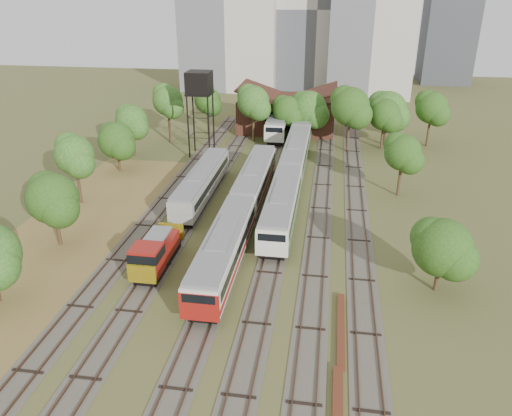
% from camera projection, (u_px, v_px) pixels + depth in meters
% --- Properties ---
extents(ground, '(240.00, 240.00, 0.00)m').
position_uv_depth(ground, '(221.00, 349.00, 34.55)').
color(ground, '#475123').
rests_on(ground, ground).
extents(dry_grass_patch, '(14.00, 60.00, 0.04)m').
position_uv_depth(dry_grass_patch, '(42.00, 269.00, 44.25)').
color(dry_grass_patch, brown).
rests_on(dry_grass_patch, ground).
extents(tracks, '(24.60, 80.00, 0.19)m').
position_uv_depth(tracks, '(262.00, 205.00, 57.16)').
color(tracks, '#4C473D').
rests_on(tracks, ground).
extents(railcar_red_set, '(2.97, 34.58, 3.67)m').
position_uv_depth(railcar_red_set, '(242.00, 210.00, 51.26)').
color(railcar_red_set, black).
rests_on(railcar_red_set, ground).
extents(railcar_green_set, '(3.00, 52.08, 3.71)m').
position_uv_depth(railcar_green_set, '(295.00, 155.00, 67.66)').
color(railcar_green_set, black).
rests_on(railcar_green_set, ground).
extents(railcar_rear, '(3.12, 16.08, 3.86)m').
position_uv_depth(railcar_rear, '(280.00, 122.00, 83.52)').
color(railcar_rear, black).
rests_on(railcar_rear, ground).
extents(shunter_locomotive, '(2.48, 8.10, 3.25)m').
position_uv_depth(shunter_locomotive, '(155.00, 254.00, 43.60)').
color(shunter_locomotive, black).
rests_on(shunter_locomotive, ground).
extents(old_grey_coach, '(2.75, 18.00, 3.39)m').
position_uv_depth(old_grey_coach, '(202.00, 183.00, 58.44)').
color(old_grey_coach, black).
rests_on(old_grey_coach, ground).
extents(water_tower, '(3.50, 3.50, 12.08)m').
position_uv_depth(water_tower, '(199.00, 85.00, 69.93)').
color(water_tower, black).
rests_on(water_tower, ground).
extents(rail_pile_far, '(0.54, 8.62, 0.28)m').
position_uv_depth(rail_pile_far, '(341.00, 328.00, 36.44)').
color(rail_pile_far, brown).
rests_on(rail_pile_far, ground).
extents(maintenance_shed, '(16.45, 11.55, 7.58)m').
position_uv_depth(maintenance_shed, '(287.00, 113.00, 85.75)').
color(maintenance_shed, '#351C13').
rests_on(maintenance_shed, ground).
extents(tree_band_left, '(7.85, 53.39, 8.05)m').
position_uv_depth(tree_band_left, '(50.00, 187.00, 48.96)').
color(tree_band_left, '#382616').
rests_on(tree_band_left, ground).
extents(tree_band_far, '(45.09, 10.72, 9.59)m').
position_uv_depth(tree_band_far, '(313.00, 107.00, 77.04)').
color(tree_band_far, '#382616').
rests_on(tree_band_far, ground).
extents(tree_band_right, '(6.31, 43.79, 7.68)m').
position_uv_depth(tree_band_right, '(404.00, 159.00, 57.12)').
color(tree_band_right, '#382616').
rests_on(tree_band_right, ground).
extents(tower_centre, '(20.00, 18.00, 36.00)m').
position_uv_depth(tower_centre, '(319.00, 8.00, 117.03)').
color(tower_centre, '#BAB6A9').
rests_on(tower_centre, ground).
extents(tower_far_right, '(12.00, 12.00, 28.00)m').
position_uv_depth(tower_far_right, '(450.00, 25.00, 123.24)').
color(tower_far_right, '#3D3F45').
rests_on(tower_far_right, ground).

